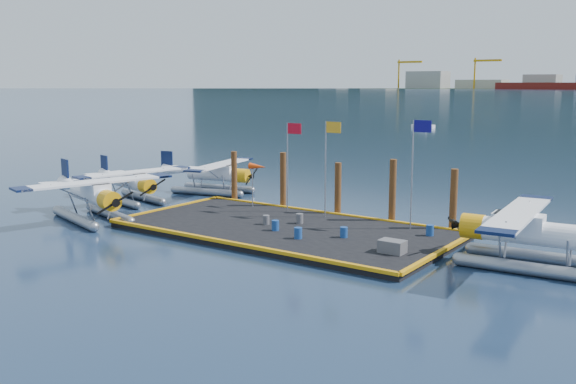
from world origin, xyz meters
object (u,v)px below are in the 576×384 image
Objects in this scene: drum_2 at (344,232)px; windsock at (258,168)px; seaplane_c at (217,176)px; piling_0 at (234,178)px; flagpole_yellow at (328,154)px; piling_1 at (283,182)px; flagpole_red at (290,153)px; seaplane_a at (94,198)px; piling_4 at (453,202)px; crate at (392,246)px; seaplane_d at (527,236)px; drum_4 at (430,230)px; flagpole_blue at (416,158)px; drum_3 at (275,225)px; piling_3 at (392,193)px; seaplane_b at (132,184)px; drum_1 at (298,233)px; drum_0 at (266,220)px; drum_5 at (300,219)px; piling_2 at (338,191)px.

windsock reaches higher than drum_2.
piling_0 is (4.22, -2.78, 0.55)m from seaplane_c.
piling_1 is (-4.70, 1.60, -2.41)m from flagpole_yellow.
seaplane_a is at bearing -139.71° from flagpole_red.
piling_4 is (13.53, 1.60, -1.23)m from windsock.
piling_1 reaches higher than piling_0.
crate is 0.33× the size of piling_0.
piling_0 reaches higher than seaplane_d.
windsock is at bearing 76.21° from seaplane_d.
flagpole_yellow is at bearing 172.87° from drum_4.
windsock is at bearing 180.00° from flagpole_blue.
seaplane_d reaches higher than seaplane_c.
seaplane_c is 20.16m from flagpole_blue.
drum_3 is 10.94m from piling_0.
drum_3 is at bearing -57.81° from piling_1.
piling_3 is (-9.52, 4.65, 0.53)m from seaplane_d.
seaplane_c is at bearing 172.86° from seaplane_b.
seaplane_c is at bearing 153.42° from drum_2.
drum_1 is (15.09, -10.23, -0.74)m from seaplane_c.
crate is 0.42× the size of windsock.
drum_0 is 0.92× the size of drum_4.
seaplane_b is at bearing -149.42° from piling_0.
seaplane_c is 19.08m from drum_2.
windsock reaches higher than seaplane_c.
flagpole_yellow is 4.75m from piling_3.
piling_1 is at bearing 149.22° from crate.
seaplane_b is 1.53× the size of flagpole_red.
seaplane_c is 21.53m from drum_4.
flagpole_blue reaches higher than seaplane_c.
seaplane_d is 13.81m from drum_5.
drum_1 is at bearing 92.17° from seaplane_b.
drum_2 is 0.15× the size of piling_0.
seaplane_a is 20.85m from flagpole_blue.
flagpole_yellow reaches higher than drum_4.
piling_0 reaches higher than windsock.
flagpole_yellow is (0.45, 2.58, 3.80)m from drum_5.
flagpole_blue reaches higher than drum_5.
piling_2 is at bearing 66.33° from seaplane_d.
drum_0 is 0.09× the size of flagpole_yellow.
seaplane_a is at bearing -154.25° from piling_4.
seaplane_d is at bearing 3.49° from drum_0.
seaplane_b is (-3.09, 5.98, -0.18)m from seaplane_a.
drum_3 is (-2.22, 0.87, -0.01)m from drum_1.
piling_4 is (21.22, -2.78, 0.55)m from seaplane_c.
piling_2 is at bearing 86.55° from drum_5.
drum_5 is 9.78m from piling_0.
seaplane_d is 2.50× the size of piling_1.
crate is at bearing -43.58° from piling_2.
crate is at bearing -23.09° from windsock.
seaplane_d is at bearing 118.14° from seaplane_a.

